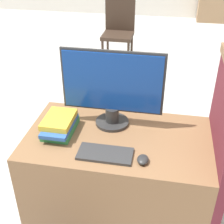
{
  "coord_description": "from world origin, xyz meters",
  "views": [
    {
      "loc": [
        0.24,
        -1.17,
        1.86
      ],
      "look_at": [
        -0.03,
        0.29,
        0.96
      ],
      "focal_mm": 50.0,
      "sensor_mm": 36.0,
      "label": 1
    }
  ],
  "objects_px": {
    "book_stack": "(60,125)",
    "far_chair": "(119,28)",
    "monitor": "(112,88)",
    "keyboard": "(105,154)",
    "mouse": "(143,160)"
  },
  "relations": [
    {
      "from": "book_stack",
      "to": "far_chair",
      "type": "xyz_separation_m",
      "value": [
        -0.15,
        3.05,
        -0.29
      ]
    },
    {
      "from": "keyboard",
      "to": "mouse",
      "type": "bearing_deg",
      "value": -5.65
    },
    {
      "from": "book_stack",
      "to": "far_chair",
      "type": "bearing_deg",
      "value": 92.81
    },
    {
      "from": "keyboard",
      "to": "book_stack",
      "type": "xyz_separation_m",
      "value": [
        -0.32,
        0.17,
        0.04
      ]
    },
    {
      "from": "monitor",
      "to": "book_stack",
      "type": "height_order",
      "value": "monitor"
    },
    {
      "from": "mouse",
      "to": "book_stack",
      "type": "xyz_separation_m",
      "value": [
        -0.52,
        0.19,
        0.03
      ]
    },
    {
      "from": "monitor",
      "to": "keyboard",
      "type": "relative_size",
      "value": 2.04
    },
    {
      "from": "keyboard",
      "to": "book_stack",
      "type": "relative_size",
      "value": 1.06
    },
    {
      "from": "keyboard",
      "to": "mouse",
      "type": "distance_m",
      "value": 0.21
    },
    {
      "from": "monitor",
      "to": "keyboard",
      "type": "distance_m",
      "value": 0.4
    },
    {
      "from": "keyboard",
      "to": "book_stack",
      "type": "height_order",
      "value": "book_stack"
    },
    {
      "from": "mouse",
      "to": "far_chair",
      "type": "relative_size",
      "value": 0.09
    },
    {
      "from": "keyboard",
      "to": "far_chair",
      "type": "relative_size",
      "value": 0.32
    },
    {
      "from": "mouse",
      "to": "book_stack",
      "type": "height_order",
      "value": "book_stack"
    },
    {
      "from": "mouse",
      "to": "far_chair",
      "type": "xyz_separation_m",
      "value": [
        -0.67,
        3.24,
        -0.26
      ]
    }
  ]
}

